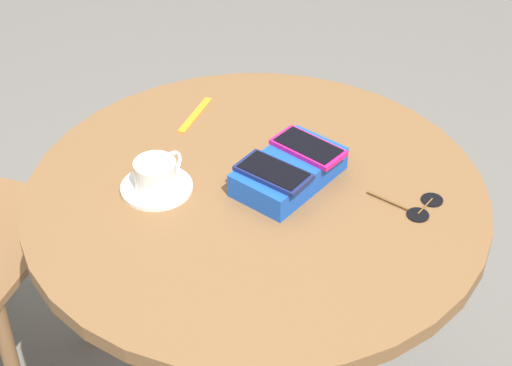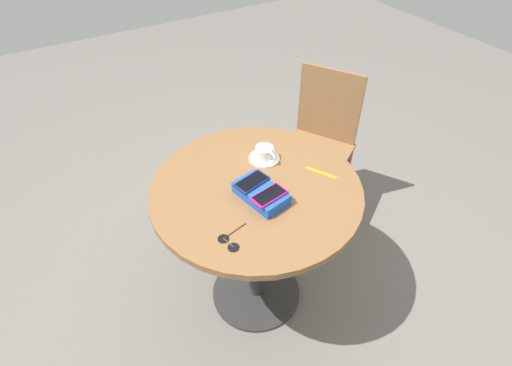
% 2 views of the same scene
% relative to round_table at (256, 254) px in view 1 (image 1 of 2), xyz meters
% --- Properties ---
extents(round_table, '(0.87, 0.87, 0.77)m').
position_rel_round_table_xyz_m(round_table, '(0.00, 0.00, 0.00)').
color(round_table, '#2D2D2D').
rests_on(round_table, ground_plane).
extents(phone_box, '(0.23, 0.16, 0.05)m').
position_rel_round_table_xyz_m(phone_box, '(-0.07, 0.02, 0.18)').
color(phone_box, blue).
rests_on(phone_box, round_table).
extents(phone_magenta, '(0.09, 0.15, 0.01)m').
position_rel_round_table_xyz_m(phone_magenta, '(-0.12, 0.01, 0.21)').
color(phone_magenta, '#D11975').
rests_on(phone_magenta, phone_box).
extents(phone_navy, '(0.10, 0.15, 0.01)m').
position_rel_round_table_xyz_m(phone_navy, '(-0.02, 0.03, 0.21)').
color(phone_navy, navy).
rests_on(phone_navy, phone_box).
extents(saucer, '(0.14, 0.14, 0.01)m').
position_rel_round_table_xyz_m(saucer, '(0.14, -0.13, 0.16)').
color(saucer, white).
rests_on(saucer, round_table).
extents(coffee_cup, '(0.11, 0.08, 0.05)m').
position_rel_round_table_xyz_m(coffee_cup, '(0.14, -0.13, 0.20)').
color(coffee_cup, white).
rests_on(coffee_cup, saucer).
extents(lanyard_strap, '(0.13, 0.08, 0.00)m').
position_rel_round_table_xyz_m(lanyard_strap, '(-0.07, -0.28, 0.16)').
color(lanyard_strap, orange).
rests_on(lanyard_strap, round_table).
extents(sunglasses, '(0.10, 0.13, 0.01)m').
position_rel_round_table_xyz_m(sunglasses, '(-0.20, 0.23, 0.16)').
color(sunglasses, black).
rests_on(sunglasses, round_table).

